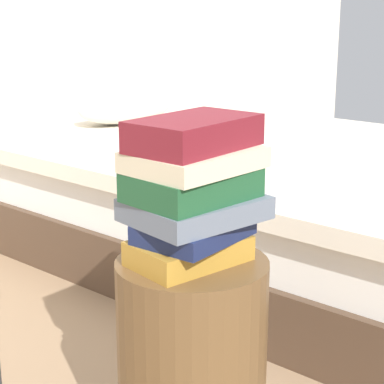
{
  "coord_description": "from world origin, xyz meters",
  "views": [
    {
      "loc": [
        -0.94,
        -0.94,
        1.01
      ],
      "look_at": [
        0.0,
        0.0,
        0.64
      ],
      "focal_mm": 63.55,
      "sensor_mm": 36.0,
      "label": 1
    }
  ],
  "objects_px": {
    "book_ochre": "(191,251)",
    "book_maroon": "(194,133)",
    "book_forest": "(190,185)",
    "side_table": "(192,366)",
    "book_cream": "(195,160)",
    "book_navy": "(192,230)",
    "bed": "(260,197)",
    "book_slate": "(196,209)"
  },
  "relations": [
    {
      "from": "bed",
      "to": "book_maroon",
      "type": "distance_m",
      "value": 1.5
    },
    {
      "from": "book_navy",
      "to": "book_slate",
      "type": "xyz_separation_m",
      "value": [
        0.01,
        0.0,
        0.04
      ]
    },
    {
      "from": "book_cream",
      "to": "book_navy",
      "type": "bearing_deg",
      "value": -166.18
    },
    {
      "from": "book_forest",
      "to": "book_cream",
      "type": "distance_m",
      "value": 0.05
    },
    {
      "from": "bed",
      "to": "book_maroon",
      "type": "height_order",
      "value": "book_maroon"
    },
    {
      "from": "book_navy",
      "to": "book_cream",
      "type": "bearing_deg",
      "value": 7.97
    },
    {
      "from": "bed",
      "to": "book_forest",
      "type": "distance_m",
      "value": 1.48
    },
    {
      "from": "side_table",
      "to": "book_slate",
      "type": "height_order",
      "value": "book_slate"
    },
    {
      "from": "bed",
      "to": "side_table",
      "type": "height_order",
      "value": "bed"
    },
    {
      "from": "book_slate",
      "to": "book_cream",
      "type": "distance_m",
      "value": 0.1
    },
    {
      "from": "book_ochre",
      "to": "book_maroon",
      "type": "relative_size",
      "value": 0.89
    },
    {
      "from": "book_ochre",
      "to": "book_slate",
      "type": "distance_m",
      "value": 0.09
    },
    {
      "from": "book_navy",
      "to": "book_forest",
      "type": "relative_size",
      "value": 0.9
    },
    {
      "from": "book_slate",
      "to": "book_forest",
      "type": "height_order",
      "value": "book_forest"
    },
    {
      "from": "book_cream",
      "to": "book_forest",
      "type": "bearing_deg",
      "value": 159.23
    },
    {
      "from": "book_maroon",
      "to": "book_navy",
      "type": "bearing_deg",
      "value": -150.77
    },
    {
      "from": "book_ochre",
      "to": "book_maroon",
      "type": "bearing_deg",
      "value": 31.34
    },
    {
      "from": "book_navy",
      "to": "book_ochre",
      "type": "bearing_deg",
      "value": 150.14
    },
    {
      "from": "book_maroon",
      "to": "book_forest",
      "type": "bearing_deg",
      "value": -170.37
    },
    {
      "from": "book_navy",
      "to": "book_slate",
      "type": "bearing_deg",
      "value": 2.38
    },
    {
      "from": "side_table",
      "to": "book_navy",
      "type": "distance_m",
      "value": 0.32
    },
    {
      "from": "book_navy",
      "to": "book_slate",
      "type": "relative_size",
      "value": 0.84
    },
    {
      "from": "side_table",
      "to": "book_navy",
      "type": "bearing_deg",
      "value": -129.11
    },
    {
      "from": "bed",
      "to": "book_maroon",
      "type": "xyz_separation_m",
      "value": [
        -1.17,
        -0.78,
        0.53
      ]
    },
    {
      "from": "bed",
      "to": "side_table",
      "type": "xyz_separation_m",
      "value": [
        -1.18,
        -0.78,
        0.01
      ]
    },
    {
      "from": "side_table",
      "to": "book_ochre",
      "type": "distance_m",
      "value": 0.27
    },
    {
      "from": "side_table",
      "to": "book_navy",
      "type": "xyz_separation_m",
      "value": [
        -0.0,
        -0.01,
        0.32
      ]
    },
    {
      "from": "book_navy",
      "to": "book_maroon",
      "type": "height_order",
      "value": "book_maroon"
    },
    {
      "from": "book_ochre",
      "to": "book_forest",
      "type": "height_order",
      "value": "book_forest"
    },
    {
      "from": "bed",
      "to": "side_table",
      "type": "relative_size",
      "value": 4.29
    },
    {
      "from": "book_navy",
      "to": "book_slate",
      "type": "height_order",
      "value": "book_slate"
    },
    {
      "from": "book_forest",
      "to": "side_table",
      "type": "bearing_deg",
      "value": -14.72
    },
    {
      "from": "book_slate",
      "to": "book_forest",
      "type": "distance_m",
      "value": 0.05
    },
    {
      "from": "bed",
      "to": "book_navy",
      "type": "xyz_separation_m",
      "value": [
        -1.19,
        -0.79,
        0.33
      ]
    },
    {
      "from": "side_table",
      "to": "book_cream",
      "type": "height_order",
      "value": "book_cream"
    },
    {
      "from": "book_forest",
      "to": "book_navy",
      "type": "bearing_deg",
      "value": -94.25
    },
    {
      "from": "bed",
      "to": "book_navy",
      "type": "height_order",
      "value": "bed"
    },
    {
      "from": "side_table",
      "to": "book_maroon",
      "type": "height_order",
      "value": "book_maroon"
    },
    {
      "from": "side_table",
      "to": "book_cream",
      "type": "bearing_deg",
      "value": -21.27
    },
    {
      "from": "bed",
      "to": "book_forest",
      "type": "height_order",
      "value": "book_forest"
    },
    {
      "from": "side_table",
      "to": "book_slate",
      "type": "bearing_deg",
      "value": -21.4
    },
    {
      "from": "side_table",
      "to": "bed",
      "type": "bearing_deg",
      "value": 33.51
    }
  ]
}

